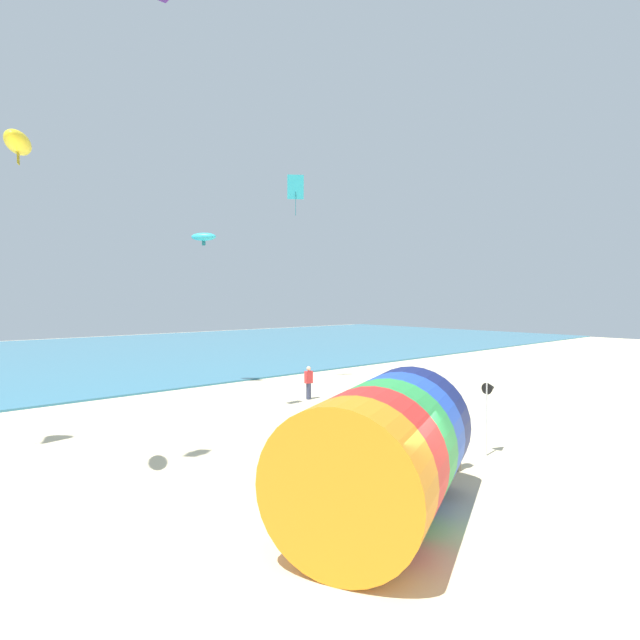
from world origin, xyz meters
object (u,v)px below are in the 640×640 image
(kite_yellow_parafoil, at_px, (18,143))
(kite_cyan_diamond, at_px, (296,188))
(bystander_near_water, at_px, (309,383))
(kite_handler, at_px, (457,439))
(beach_flag, at_px, (490,390))
(giant_inflatable_tube, at_px, (383,452))
(kite_cyan_parafoil, at_px, (204,237))

(kite_yellow_parafoil, relative_size, kite_cyan_diamond, 0.68)
(kite_yellow_parafoil, distance_m, bystander_near_water, 15.44)
(kite_handler, height_order, beach_flag, beach_flag)
(giant_inflatable_tube, xyz_separation_m, kite_cyan_parafoil, (5.07, 17.09, 6.57))
(kite_yellow_parafoil, relative_size, beach_flag, 0.69)
(giant_inflatable_tube, relative_size, kite_handler, 3.56)
(kite_yellow_parafoil, height_order, beach_flag, kite_yellow_parafoil)
(kite_cyan_parafoil, xyz_separation_m, kite_yellow_parafoil, (-10.51, -10.62, 0.32))
(giant_inflatable_tube, xyz_separation_m, kite_cyan_diamond, (9.60, 14.91, 9.47))
(kite_handler, height_order, kite_yellow_parafoil, kite_yellow_parafoil)
(kite_handler, distance_m, beach_flag, 2.28)
(giant_inflatable_tube, xyz_separation_m, kite_yellow_parafoil, (-5.44, 6.47, 6.89))
(beach_flag, bearing_deg, bystander_near_water, 82.78)
(giant_inflatable_tube, xyz_separation_m, bystander_near_water, (7.22, 10.98, -0.71))
(bystander_near_water, height_order, beach_flag, beach_flag)
(kite_cyan_parafoil, bearing_deg, giant_inflatable_tube, -106.54)
(kite_cyan_parafoil, relative_size, beach_flag, 0.62)
(kite_cyan_diamond, distance_m, beach_flag, 17.07)
(giant_inflatable_tube, bearing_deg, kite_yellow_parafoil, 130.04)
(kite_yellow_parafoil, distance_m, kite_cyan_diamond, 17.43)
(kite_cyan_diamond, bearing_deg, kite_handler, -111.74)
(kite_handler, relative_size, kite_cyan_diamond, 0.77)
(kite_handler, relative_size, kite_cyan_parafoil, 1.25)
(kite_yellow_parafoil, xyz_separation_m, kite_cyan_diamond, (15.04, 8.44, 2.58))
(beach_flag, bearing_deg, giant_inflatable_tube, -171.58)
(bystander_near_water, bearing_deg, kite_cyan_parafoil, 109.35)
(bystander_near_water, bearing_deg, giant_inflatable_tube, -123.32)
(kite_cyan_diamond, distance_m, bystander_near_water, 11.17)
(kite_handler, distance_m, kite_cyan_parafoil, 17.91)
(kite_handler, relative_size, bystander_near_water, 1.10)
(kite_cyan_parafoil, xyz_separation_m, beach_flag, (0.86, -16.21, -6.10))
(kite_handler, distance_m, bystander_near_water, 10.77)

